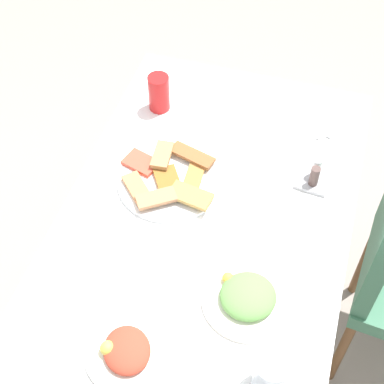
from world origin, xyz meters
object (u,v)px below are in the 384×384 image
Objects in this scene: dining_table at (207,230)px; paper_napkin at (334,121)px; drinking_glass at (271,374)px; spoon at (340,121)px; soda_can at (159,93)px; condiment_caddy at (314,177)px; salad_plate_greens at (126,351)px; fork at (328,119)px; salad_plate_rice at (248,297)px; pide_platter at (168,179)px.

dining_table is 0.54m from paper_napkin.
drinking_glass is 0.88m from spoon.
spoon is at bearing 99.57° from soda_can.
drinking_glass is at bearing -0.08° from condiment_caddy.
dining_table is at bearing -17.48° from spoon.
drinking_glass is at bearing 94.36° from salad_plate_greens.
fork reaches higher than dining_table.
salad_plate_rice is 1.38× the size of spoon.
paper_napkin is at bearing 103.18° from fork.
soda_can reaches higher than salad_plate_greens.
salad_plate_greens is at bearing -27.17° from condiment_caddy.
salad_plate_rice is at bearing 132.31° from salad_plate_greens.
salad_plate_rice is (-0.21, 0.23, 0.00)m from salad_plate_greens.
paper_napkin is (-0.87, 0.02, -0.05)m from drinking_glass.
pide_platter is 0.57m from paper_napkin.
drinking_glass is (0.49, 0.39, 0.04)m from pide_platter.
soda_can is at bearing -166.63° from salad_plate_greens.
condiment_caddy is at bearing 7.74° from spoon.
fork and spoon have the same top height.
salad_plate_rice is 0.21m from drinking_glass.
condiment_caddy reaches higher than paper_napkin.
fork is (-0.90, 0.33, -0.01)m from salad_plate_greens.
spoon is (-0.69, 0.13, -0.01)m from salad_plate_rice.
fork is at bearing 159.81° from salad_plate_greens.
soda_can is 0.55m from condiment_caddy.
drinking_glass is 0.88m from paper_napkin.
fork is (-0.09, 0.52, -0.06)m from soda_can.
pide_platter is 0.43m from salad_plate_rice.
paper_napkin is at bearing 175.18° from condiment_caddy.
salad_plate_rice is at bearing -12.41° from condiment_caddy.
condiment_caddy reaches higher than pide_platter.
paper_napkin is 1.54× the size of condiment_caddy.
drinking_glass is at bearing -1.51° from paper_napkin.
condiment_caddy is (-0.42, 0.09, 0.01)m from salad_plate_rice.
salad_plate_greens is 1.61× the size of soda_can.
dining_table is 6.25× the size of fork.
spoon is at bearing 157.82° from salad_plate_greens.
salad_plate_greens is 0.96m from paper_napkin.
salad_plate_rice reaches higher than spoon.
pide_platter is 0.63m from drinking_glass.
pide_platter is 0.41m from condiment_caddy.
condiment_caddy is at bearing 106.70° from pide_platter.
salad_plate_greens reaches higher than paper_napkin.
drinking_glass reaches higher than paper_napkin.
pide_platter is 1.58× the size of fork.
pide_platter is 0.32m from soda_can.
drinking_glass reaches higher than salad_plate_greens.
drinking_glass is 1.14× the size of condiment_caddy.
soda_can is (-0.59, -0.42, 0.04)m from salad_plate_rice.
salad_plate_rice is 1.18× the size of fork.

